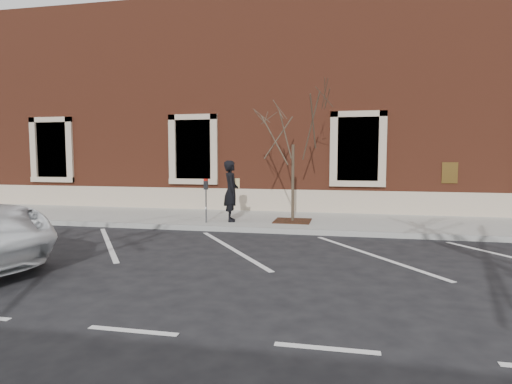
# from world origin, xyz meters

# --- Properties ---
(ground) EXTENTS (120.00, 120.00, 0.00)m
(ground) POSITION_xyz_m (0.00, 0.00, 0.00)
(ground) COLOR #28282B
(ground) RESTS_ON ground
(sidewalk_near) EXTENTS (40.00, 3.50, 0.15)m
(sidewalk_near) POSITION_xyz_m (0.00, 1.75, 0.07)
(sidewalk_near) COLOR #ACABA2
(sidewalk_near) RESTS_ON ground
(curb_near) EXTENTS (40.00, 0.12, 0.15)m
(curb_near) POSITION_xyz_m (0.00, -0.05, 0.07)
(curb_near) COLOR #9E9E99
(curb_near) RESTS_ON ground
(parking_stripes) EXTENTS (28.00, 4.40, 0.01)m
(parking_stripes) POSITION_xyz_m (0.00, -2.20, 0.00)
(parking_stripes) COLOR silver
(parking_stripes) RESTS_ON ground
(building_civic) EXTENTS (40.00, 8.62, 8.00)m
(building_civic) POSITION_xyz_m (0.00, 7.74, 4.00)
(building_civic) COLOR brown
(building_civic) RESTS_ON ground
(man) EXTENTS (0.64, 0.79, 1.88)m
(man) POSITION_xyz_m (-0.85, 0.91, 1.09)
(man) COLOR black
(man) RESTS_ON sidewalk_near
(parking_meter) EXTENTS (0.12, 0.09, 1.33)m
(parking_meter) POSITION_xyz_m (-1.52, 0.48, 1.07)
(parking_meter) COLOR #595B60
(parking_meter) RESTS_ON sidewalk_near
(tree_grate) EXTENTS (1.11, 1.11, 0.03)m
(tree_grate) POSITION_xyz_m (1.01, 1.27, 0.16)
(tree_grate) COLOR #421E15
(tree_grate) RESTS_ON sidewalk_near
(sapling) EXTENTS (2.58, 2.58, 4.30)m
(sapling) POSITION_xyz_m (1.01, 1.27, 3.16)
(sapling) COLOR #4D3D2E
(sapling) RESTS_ON sidewalk_near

